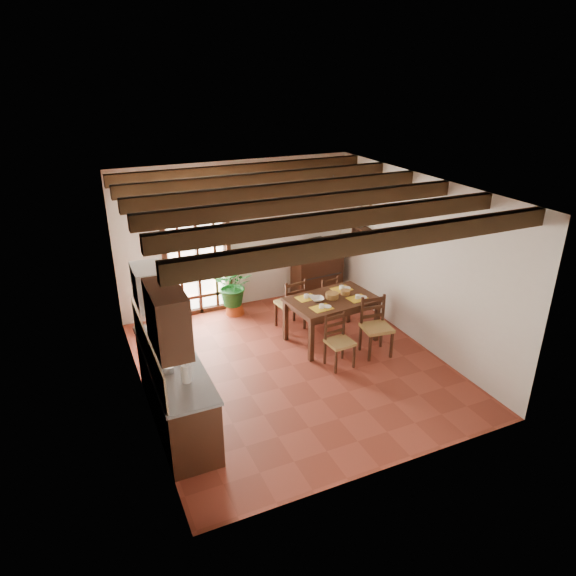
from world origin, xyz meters
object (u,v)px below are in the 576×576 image
kitchen_counter (175,390)px  chair_near_right (376,337)px  sideboard (317,277)px  potted_plant (234,286)px  chair_near_left (339,351)px  pendant_lamp (332,221)px  chair_far_left (291,312)px  chair_far_right (324,305)px  dining_table (332,304)px  crt_tv (318,248)px

kitchen_counter → chair_near_right: 3.36m
sideboard → potted_plant: size_ratio=0.47×
chair_near_left → chair_near_right: (0.72, 0.08, 0.04)m
chair_near_left → potted_plant: 2.60m
potted_plant → pendant_lamp: pendant_lamp is taller
chair_far_left → sideboard: bearing=-142.4°
chair_near_left → chair_far_right: 1.64m
kitchen_counter → chair_far_right: size_ratio=2.61×
sideboard → dining_table: bearing=-113.4°
pendant_lamp → chair_far_right: bearing=67.4°
chair_near_left → pendant_lamp: (0.28, 0.87, 1.81)m
pendant_lamp → kitchen_counter: bearing=-157.8°
chair_far_right → pendant_lamp: size_ratio=1.02×
crt_tv → chair_near_left: bearing=-118.6°
kitchen_counter → chair_near_left: bearing=6.7°
pendant_lamp → chair_near_left: bearing=-107.7°
dining_table → pendant_lamp: size_ratio=1.81×
chair_far_right → potted_plant: potted_plant is taller
dining_table → crt_tv: bearing=64.0°
dining_table → pendant_lamp: (-0.00, 0.10, 1.40)m
potted_plant → chair_near_right: bearing=-55.6°
chair_far_left → pendant_lamp: 1.92m
chair_near_right → pendant_lamp: size_ratio=1.14×
crt_tv → kitchen_counter: bearing=-150.1°
kitchen_counter → potted_plant: bearing=57.7°
chair_far_left → chair_far_right: 0.72m
crt_tv → dining_table: bearing=-118.6°
chair_far_left → sideboard: (1.07, 1.05, 0.12)m
kitchen_counter → crt_tv: (3.52, 2.82, 0.55)m
chair_far_left → potted_plant: potted_plant is taller
dining_table → chair_far_right: chair_far_right is taller
chair_near_left → potted_plant: size_ratio=0.41×
chair_far_right → dining_table: bearing=59.3°
chair_near_left → sideboard: 2.68m
chair_near_right → potted_plant: (-1.61, 2.34, 0.27)m
dining_table → sideboard: (0.63, 1.75, -0.26)m
crt_tv → chair_far_right: bearing=-118.6°
chair_far_left → potted_plant: size_ratio=0.46×
chair_far_left → crt_tv: crt_tv is taller
chair_near_right → potted_plant: 2.85m
kitchen_counter → chair_near_right: bearing=6.6°
kitchen_counter → potted_plant: 3.23m
chair_far_right → potted_plant: 1.72m
chair_near_right → pendant_lamp: (-0.44, 0.79, 1.78)m
dining_table → potted_plant: potted_plant is taller
potted_plant → kitchen_counter: bearing=-122.3°
sideboard → pendant_lamp: pendant_lamp is taller
dining_table → chair_far_right: (0.28, 0.77, -0.41)m
kitchen_counter → dining_table: kitchen_counter is taller
dining_table → crt_tv: 1.88m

